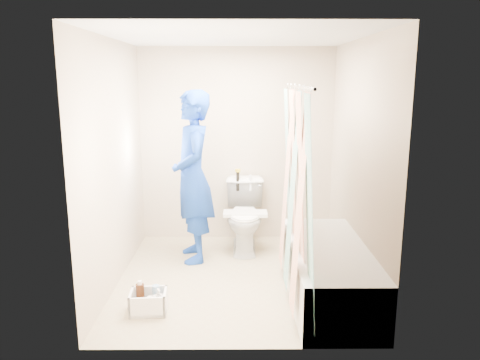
{
  "coord_description": "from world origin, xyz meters",
  "views": [
    {
      "loc": [
        0.01,
        -4.51,
        2.02
      ],
      "look_at": [
        0.03,
        0.37,
        0.96
      ],
      "focal_mm": 35.0,
      "sensor_mm": 36.0,
      "label": 1
    }
  ],
  "objects_px": {
    "plumber": "(193,177)",
    "toilet": "(245,216)",
    "cleaning_caddy": "(150,302)",
    "bathtub": "(328,270)"
  },
  "relations": [
    {
      "from": "cleaning_caddy",
      "to": "toilet",
      "type": "bearing_deg",
      "value": 57.05
    },
    {
      "from": "plumber",
      "to": "cleaning_caddy",
      "type": "relative_size",
      "value": 5.69
    },
    {
      "from": "bathtub",
      "to": "plumber",
      "type": "relative_size",
      "value": 0.92
    },
    {
      "from": "bathtub",
      "to": "toilet",
      "type": "relative_size",
      "value": 2.12
    },
    {
      "from": "plumber",
      "to": "cleaning_caddy",
      "type": "distance_m",
      "value": 1.56
    },
    {
      "from": "plumber",
      "to": "cleaning_caddy",
      "type": "bearing_deg",
      "value": -26.14
    },
    {
      "from": "plumber",
      "to": "toilet",
      "type": "bearing_deg",
      "value": 103.06
    },
    {
      "from": "bathtub",
      "to": "cleaning_caddy",
      "type": "distance_m",
      "value": 1.65
    },
    {
      "from": "bathtub",
      "to": "toilet",
      "type": "distance_m",
      "value": 1.49
    },
    {
      "from": "cleaning_caddy",
      "to": "bathtub",
      "type": "bearing_deg",
      "value": 6.11
    }
  ]
}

